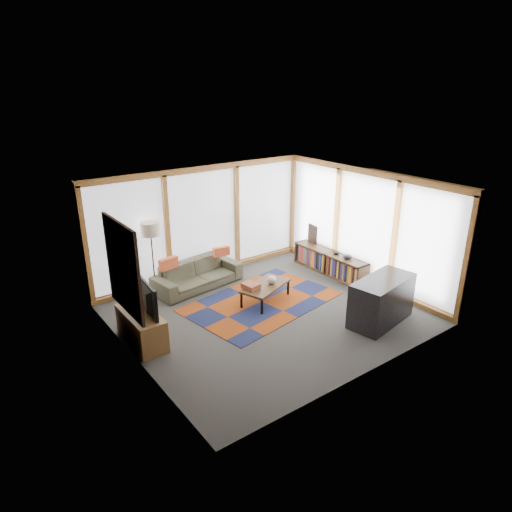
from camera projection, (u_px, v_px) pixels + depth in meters
ground at (268, 313)px, 9.11m from camera, size 5.50×5.50×0.00m
room_envelope at (271, 228)px, 9.25m from camera, size 5.52×5.02×2.62m
rug at (261, 302)px, 9.57m from camera, size 3.36×2.46×0.01m
sofa at (198, 274)px, 10.17m from camera, size 2.12×1.05×0.59m
pillow_left at (169, 263)px, 9.68m from camera, size 0.45×0.21×0.24m
pillow_right at (221, 251)px, 10.40m from camera, size 0.39×0.18×0.21m
floor_lamp at (153, 259)px, 9.65m from camera, size 0.41×0.41×1.63m
coffee_table at (265, 293)px, 9.52m from camera, size 1.27×0.94×0.38m
book_stack at (251, 286)px, 9.27m from camera, size 0.31×0.36×0.11m
vase at (272, 280)px, 9.49m from camera, size 0.24×0.24×0.17m
bookshelf at (330, 263)px, 10.90m from camera, size 0.39×2.13×0.53m
bowl_a at (348, 257)px, 10.40m from camera, size 0.22×0.22×0.10m
bowl_b at (337, 253)px, 10.67m from camera, size 0.18×0.18×0.08m
shelf_picture at (312, 234)px, 11.38m from camera, size 0.10×0.35×0.46m
tv_console at (142, 328)px, 7.98m from camera, size 0.49×1.17×0.59m
television at (141, 297)px, 7.80m from camera, size 0.23×1.01×0.58m
bar_counter at (382, 300)px, 8.65m from camera, size 1.48×0.88×0.88m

